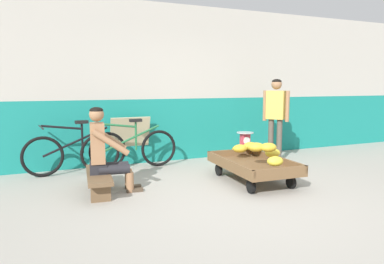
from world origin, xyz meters
The scene contains 12 objects.
ground_plane centered at (0.00, 0.00, 0.00)m, with size 80.00×80.00×0.00m, color #A39E93.
back_wall centered at (0.00, 2.83, 1.44)m, with size 16.00×0.30×2.89m.
banana_cart centered at (0.60, 0.80, 0.24)m, with size 0.91×1.48×0.36m.
banana_pile centered at (0.74, 0.84, 0.46)m, with size 0.65×1.36×0.25m.
low_bench centered at (-1.57, 1.14, 0.20)m, with size 0.41×1.12×0.27m.
vendor_seated centered at (-1.49, 1.13, 0.57)m, with size 0.71×0.53×1.14m.
plastic_crate centered at (1.09, 1.79, 0.15)m, with size 0.36×0.28×0.30m.
weighing_scale centered at (1.09, 1.79, 0.45)m, with size 0.30×0.30×0.29m.
bicycle_near_left centered at (-1.73, 2.37, 0.35)m, with size 1.66×0.48×0.86m.
bicycle_far_left centered at (-0.87, 2.29, 0.35)m, with size 1.66×0.48×0.86m.
sign_board centered at (-0.79, 2.66, 0.43)m, with size 0.70×0.29×0.87m.
customer_adult centered at (1.75, 1.82, 0.95)m, with size 0.35×0.41×1.53m.
Camera 1 is at (-2.27, -3.59, 1.42)m, focal length 33.45 mm.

